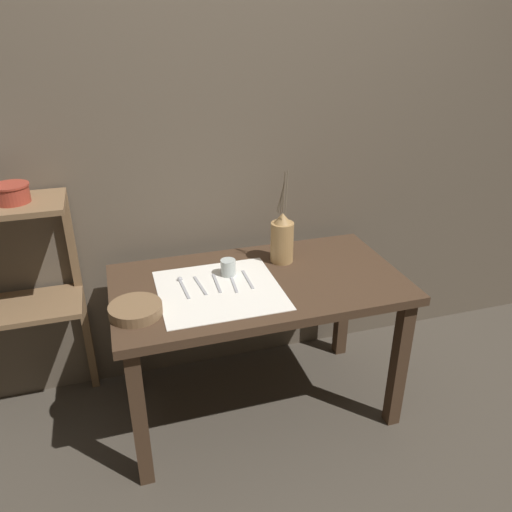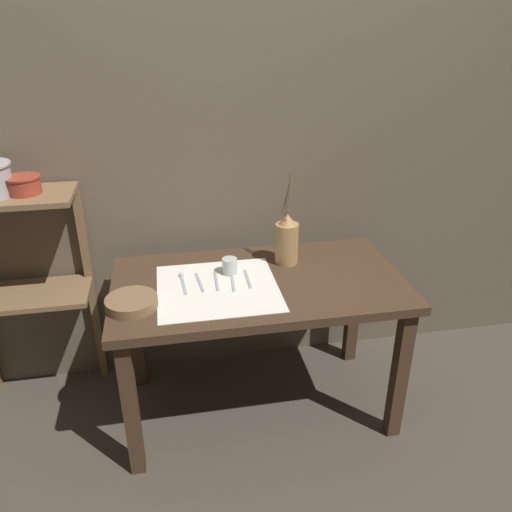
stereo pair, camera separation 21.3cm
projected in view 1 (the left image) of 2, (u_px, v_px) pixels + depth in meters
ground_plane at (258, 404)px, 2.50m from camera, size 12.00×12.00×0.00m
stone_wall_back at (230, 145)px, 2.37m from camera, size 7.00×0.06×2.40m
wooden_table at (258, 299)px, 2.23m from camera, size 1.27×0.70×0.71m
wooden_shelf_unit at (7, 273)px, 2.14m from camera, size 0.58×0.29×1.08m
linen_cloth at (219, 290)px, 2.11m from camera, size 0.51×0.49×0.00m
pitcher_with_flowers at (282, 239)px, 2.31m from camera, size 0.11×0.11×0.44m
wooden_bowl at (136, 310)px, 1.93m from camera, size 0.21×0.21×0.04m
glass_tumbler_near at (228, 267)px, 2.21m from camera, size 0.07×0.07×0.07m
spoon_inner at (182, 283)px, 2.15m from camera, size 0.03×0.18×0.02m
fork_outer at (200, 285)px, 2.13m from camera, size 0.03×0.17×0.00m
knife_center at (217, 283)px, 2.15m from camera, size 0.02×0.17×0.00m
spoon_outer at (231, 277)px, 2.20m from camera, size 0.03×0.18×0.02m
fork_inner at (248, 279)px, 2.18m from camera, size 0.01×0.17×0.00m
metal_pot_small at (11, 193)px, 1.98m from camera, size 0.14×0.14×0.08m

